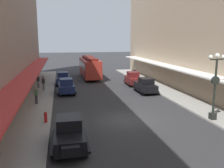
{
  "coord_description": "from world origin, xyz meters",
  "views": [
    {
      "loc": [
        -5.09,
        -17.65,
        6.34
      ],
      "look_at": [
        0.0,
        6.0,
        1.8
      ],
      "focal_mm": 38.46,
      "sensor_mm": 36.0,
      "label": 1
    }
  ],
  "objects_px": {
    "parked_car_0": "(63,78)",
    "pedestrian_1": "(135,73)",
    "fire_hydrant": "(46,117)",
    "streetcar": "(90,67)",
    "parked_car_4": "(66,86)",
    "pedestrian_0": "(38,81)",
    "lamp_post_with_clock": "(215,84)",
    "parked_car_3": "(69,132)",
    "parked_car_2": "(133,78)",
    "pedestrian_2": "(43,83)",
    "parked_car_1": "(145,85)",
    "pedestrian_3": "(36,95)"
  },
  "relations": [
    {
      "from": "parked_car_0",
      "to": "parked_car_2",
      "type": "relative_size",
      "value": 1.0
    },
    {
      "from": "parked_car_0",
      "to": "pedestrian_1",
      "type": "height_order",
      "value": "parked_car_0"
    },
    {
      "from": "parked_car_4",
      "to": "parked_car_2",
      "type": "bearing_deg",
      "value": 20.6
    },
    {
      "from": "pedestrian_0",
      "to": "parked_car_3",
      "type": "bearing_deg",
      "value": -79.87
    },
    {
      "from": "parked_car_4",
      "to": "fire_hydrant",
      "type": "bearing_deg",
      "value": -100.05
    },
    {
      "from": "parked_car_0",
      "to": "parked_car_2",
      "type": "xyz_separation_m",
      "value": [
        9.58,
        -2.37,
        0.0
      ]
    },
    {
      "from": "lamp_post_with_clock",
      "to": "pedestrian_0",
      "type": "xyz_separation_m",
      "value": [
        -14.42,
        15.93,
        -2.0
      ]
    },
    {
      "from": "parked_car_4",
      "to": "lamp_post_with_clock",
      "type": "relative_size",
      "value": 0.83
    },
    {
      "from": "parked_car_4",
      "to": "fire_hydrant",
      "type": "relative_size",
      "value": 5.25
    },
    {
      "from": "parked_car_0",
      "to": "parked_car_1",
      "type": "xyz_separation_m",
      "value": [
        9.53,
        -7.45,
        0.0
      ]
    },
    {
      "from": "fire_hydrant",
      "to": "parked_car_3",
      "type": "bearing_deg",
      "value": -70.13
    },
    {
      "from": "parked_car_0",
      "to": "streetcar",
      "type": "bearing_deg",
      "value": 49.37
    },
    {
      "from": "parked_car_0",
      "to": "lamp_post_with_clock",
      "type": "distance_m",
      "value": 21.38
    },
    {
      "from": "pedestrian_0",
      "to": "parked_car_0",
      "type": "bearing_deg",
      "value": 33.89
    },
    {
      "from": "parked_car_0",
      "to": "fire_hydrant",
      "type": "height_order",
      "value": "parked_car_0"
    },
    {
      "from": "parked_car_4",
      "to": "pedestrian_1",
      "type": "xyz_separation_m",
      "value": [
        11.0,
        8.14,
        0.05
      ]
    },
    {
      "from": "parked_car_4",
      "to": "streetcar",
      "type": "xyz_separation_m",
      "value": [
        4.11,
        10.99,
        0.96
      ]
    },
    {
      "from": "streetcar",
      "to": "lamp_post_with_clock",
      "type": "distance_m",
      "value": 24.21
    },
    {
      "from": "pedestrian_3",
      "to": "fire_hydrant",
      "type": "bearing_deg",
      "value": -78.24
    },
    {
      "from": "fire_hydrant",
      "to": "pedestrian_2",
      "type": "height_order",
      "value": "pedestrian_2"
    },
    {
      "from": "parked_car_3",
      "to": "fire_hydrant",
      "type": "height_order",
      "value": "parked_car_3"
    },
    {
      "from": "parked_car_2",
      "to": "pedestrian_2",
      "type": "height_order",
      "value": "parked_car_2"
    },
    {
      "from": "parked_car_0",
      "to": "pedestrian_0",
      "type": "bearing_deg",
      "value": -146.11
    },
    {
      "from": "parked_car_0",
      "to": "fire_hydrant",
      "type": "distance_m",
      "value": 16.11
    },
    {
      "from": "pedestrian_0",
      "to": "pedestrian_1",
      "type": "xyz_separation_m",
      "value": [
        14.48,
        4.42,
        0.0
      ]
    },
    {
      "from": "parked_car_0",
      "to": "parked_car_3",
      "type": "relative_size",
      "value": 1.01
    },
    {
      "from": "streetcar",
      "to": "pedestrian_3",
      "type": "bearing_deg",
      "value": -114.57
    },
    {
      "from": "parked_car_1",
      "to": "parked_car_2",
      "type": "relative_size",
      "value": 0.99
    },
    {
      "from": "parked_car_3",
      "to": "pedestrian_3",
      "type": "bearing_deg",
      "value": 105.4
    },
    {
      "from": "parked_car_3",
      "to": "pedestrian_3",
      "type": "relative_size",
      "value": 2.6
    },
    {
      "from": "parked_car_0",
      "to": "fire_hydrant",
      "type": "bearing_deg",
      "value": -95.42
    },
    {
      "from": "pedestrian_2",
      "to": "pedestrian_3",
      "type": "distance_m",
      "value": 6.33
    },
    {
      "from": "parked_car_3",
      "to": "pedestrian_1",
      "type": "bearing_deg",
      "value": 63.76
    },
    {
      "from": "parked_car_3",
      "to": "pedestrian_0",
      "type": "bearing_deg",
      "value": 100.13
    },
    {
      "from": "parked_car_4",
      "to": "pedestrian_1",
      "type": "bearing_deg",
      "value": 36.5
    },
    {
      "from": "parked_car_0",
      "to": "parked_car_3",
      "type": "distance_m",
      "value": 20.46
    },
    {
      "from": "parked_car_0",
      "to": "lamp_post_with_clock",
      "type": "relative_size",
      "value": 0.83
    },
    {
      "from": "lamp_post_with_clock",
      "to": "pedestrian_1",
      "type": "xyz_separation_m",
      "value": [
        0.05,
        20.35,
        -2.0
      ]
    },
    {
      "from": "fire_hydrant",
      "to": "streetcar",
      "type": "bearing_deg",
      "value": 74.38
    },
    {
      "from": "parked_car_0",
      "to": "pedestrian_1",
      "type": "relative_size",
      "value": 2.62
    },
    {
      "from": "lamp_post_with_clock",
      "to": "fire_hydrant",
      "type": "height_order",
      "value": "lamp_post_with_clock"
    },
    {
      "from": "fire_hydrant",
      "to": "parked_car_4",
      "type": "bearing_deg",
      "value": 79.95
    },
    {
      "from": "pedestrian_3",
      "to": "parked_car_3",
      "type": "bearing_deg",
      "value": -74.6
    },
    {
      "from": "parked_car_3",
      "to": "pedestrian_3",
      "type": "height_order",
      "value": "parked_car_3"
    },
    {
      "from": "lamp_post_with_clock",
      "to": "parked_car_0",
      "type": "bearing_deg",
      "value": 121.85
    },
    {
      "from": "parked_car_0",
      "to": "streetcar",
      "type": "xyz_separation_m",
      "value": [
        4.4,
        5.12,
        0.96
      ]
    },
    {
      "from": "streetcar",
      "to": "lamp_post_with_clock",
      "type": "height_order",
      "value": "lamp_post_with_clock"
    },
    {
      "from": "streetcar",
      "to": "pedestrian_0",
      "type": "distance_m",
      "value": 10.55
    },
    {
      "from": "parked_car_1",
      "to": "pedestrian_2",
      "type": "xyz_separation_m",
      "value": [
        -11.94,
        3.38,
        0.07
      ]
    },
    {
      "from": "parked_car_4",
      "to": "streetcar",
      "type": "relative_size",
      "value": 0.45
    }
  ]
}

